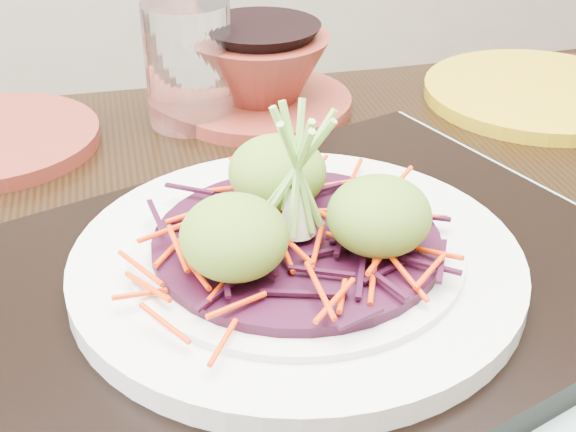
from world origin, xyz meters
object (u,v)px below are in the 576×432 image
object	(u,v)px
serving_tray	(296,286)
white_plate	(297,261)
terracotta_bowl_set	(261,77)
dining_table	(271,393)
water_glass	(189,64)
yellow_plate	(537,93)

from	to	relation	value
serving_tray	white_plate	world-z (taller)	white_plate
serving_tray	terracotta_bowl_set	bearing A→B (deg)	62.72
serving_tray	white_plate	xyz separation A→B (m)	(0.00, 0.00, 0.02)
serving_tray	terracotta_bowl_set	world-z (taller)	terracotta_bowl_set
dining_table	water_glass	distance (m)	0.31
serving_tray	terracotta_bowl_set	distance (m)	0.31
water_glass	terracotta_bowl_set	xyz separation A→B (m)	(0.07, 0.01, -0.02)
serving_tray	yellow_plate	distance (m)	0.41
terracotta_bowl_set	yellow_plate	distance (m)	0.27
dining_table	terracotta_bowl_set	size ratio (longest dim) A/B	5.44
dining_table	serving_tray	size ratio (longest dim) A/B	2.67
serving_tray	yellow_plate	xyz separation A→B (m)	(0.32, 0.26, -0.01)
white_plate	yellow_plate	bearing A→B (deg)	38.80
terracotta_bowl_set	dining_table	bearing A→B (deg)	-102.73
dining_table	terracotta_bowl_set	xyz separation A→B (m)	(0.06, 0.29, 0.12)
dining_table	serving_tray	world-z (taller)	serving_tray
dining_table	white_plate	bearing A→B (deg)	-55.24
terracotta_bowl_set	white_plate	bearing A→B (deg)	-99.68
water_glass	yellow_plate	world-z (taller)	water_glass
terracotta_bowl_set	water_glass	bearing A→B (deg)	-172.50
water_glass	yellow_plate	bearing A→B (deg)	-6.52
dining_table	terracotta_bowl_set	bearing A→B (deg)	79.77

